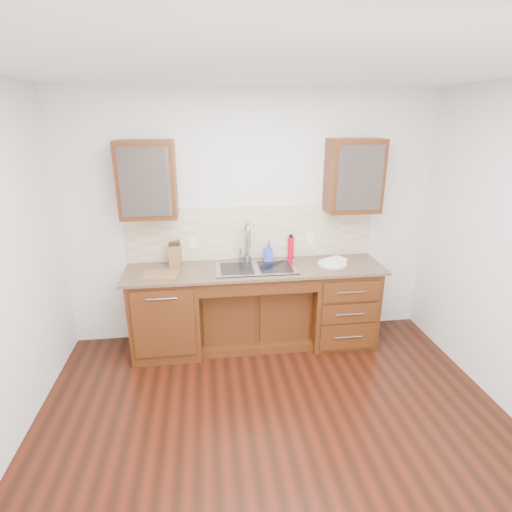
{
  "coord_description": "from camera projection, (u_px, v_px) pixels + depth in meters",
  "views": [
    {
      "loc": [
        -0.5,
        -2.45,
        2.4
      ],
      "look_at": [
        0.0,
        1.4,
        1.05
      ],
      "focal_mm": 28.0,
      "sensor_mm": 36.0,
      "label": 1
    }
  ],
  "objects": [
    {
      "name": "outlet_left",
      "position": [
        193.0,
        243.0,
        4.31
      ],
      "size": [
        0.08,
        0.01,
        0.12
      ],
      "primitive_type": "cube",
      "color": "white",
      "rests_on": "backsplash"
    },
    {
      "name": "water_bottle",
      "position": [
        291.0,
        248.0,
        4.43
      ],
      "size": [
        0.08,
        0.08,
        0.24
      ],
      "primitive_type": "cylinder",
      "rotation": [
        0.0,
        0.0,
        -0.19
      ],
      "color": "red",
      "rests_on": "countertop"
    },
    {
      "name": "faucet",
      "position": [
        247.0,
        244.0,
        4.3
      ],
      "size": [
        0.04,
        0.04,
        0.4
      ],
      "primitive_type": "cylinder",
      "color": "#999993",
      "rests_on": "countertop"
    },
    {
      "name": "upper_cabinet_right",
      "position": [
        354.0,
        176.0,
        4.15
      ],
      "size": [
        0.55,
        0.34,
        0.75
      ],
      "primitive_type": "cube",
      "color": "#593014",
      "rests_on": "wall_back"
    },
    {
      "name": "soap_bottle",
      "position": [
        268.0,
        253.0,
        4.33
      ],
      "size": [
        0.1,
        0.1,
        0.21
      ],
      "primitive_type": "imported",
      "rotation": [
        0.0,
        0.0,
        -0.03
      ],
      "color": "blue",
      "rests_on": "countertop"
    },
    {
      "name": "outlet_right",
      "position": [
        310.0,
        238.0,
        4.47
      ],
      "size": [
        0.08,
        0.01,
        0.12
      ],
      "primitive_type": "cube",
      "color": "white",
      "rests_on": "backsplash"
    },
    {
      "name": "filter_tap",
      "position": [
        269.0,
        250.0,
        4.37
      ],
      "size": [
        0.02,
        0.02,
        0.24
      ],
      "primitive_type": "cylinder",
      "color": "#999993",
      "rests_on": "countertop"
    },
    {
      "name": "ground",
      "position": [
        279.0,
        445.0,
        3.16
      ],
      "size": [
        4.0,
        3.5,
        0.1
      ],
      "primitive_type": "cube",
      "color": "#3C1209"
    },
    {
      "name": "cup_left_a",
      "position": [
        143.0,
        185.0,
        3.91
      ],
      "size": [
        0.13,
        0.13,
        0.09
      ],
      "primitive_type": "imported",
      "rotation": [
        0.0,
        0.0,
        0.12
      ],
      "color": "white",
      "rests_on": "upper_cabinet_left"
    },
    {
      "name": "countertop",
      "position": [
        256.0,
        269.0,
        4.18
      ],
      "size": [
        2.7,
        0.65,
        0.03
      ],
      "primitive_type": "cube",
      "color": "#84705B",
      "rests_on": "base_cabinet_left"
    },
    {
      "name": "cup_right_a",
      "position": [
        350.0,
        181.0,
        4.16
      ],
      "size": [
        0.15,
        0.15,
        0.09
      ],
      "primitive_type": "imported",
      "rotation": [
        0.0,
        0.0,
        0.26
      ],
      "color": "silver",
      "rests_on": "upper_cabinet_right"
    },
    {
      "name": "plate",
      "position": [
        332.0,
        264.0,
        4.27
      ],
      "size": [
        0.32,
        0.32,
        0.02
      ],
      "primitive_type": "cylinder",
      "rotation": [
        0.0,
        0.0,
        0.04
      ],
      "color": "silver",
      "rests_on": "countertop"
    },
    {
      "name": "wall_back",
      "position": [
        251.0,
        218.0,
        4.38
      ],
      "size": [
        4.0,
        0.1,
        2.7
      ],
      "primitive_type": "cube",
      "color": "silver",
      "rests_on": "ground"
    },
    {
      "name": "cup_left_b",
      "position": [
        156.0,
        185.0,
        3.92
      ],
      "size": [
        0.1,
        0.1,
        0.09
      ],
      "primitive_type": "imported",
      "rotation": [
        0.0,
        0.0,
        0.07
      ],
      "color": "white",
      "rests_on": "upper_cabinet_left"
    },
    {
      "name": "knife_block",
      "position": [
        175.0,
        255.0,
        4.24
      ],
      "size": [
        0.13,
        0.2,
        0.22
      ],
      "primitive_type": "cube",
      "rotation": [
        0.0,
        0.0,
        -0.02
      ],
      "color": "#925C26",
      "rests_on": "countertop"
    },
    {
      "name": "ceiling",
      "position": [
        288.0,
        51.0,
        2.24
      ],
      "size": [
        4.0,
        3.5,
        0.1
      ],
      "primitive_type": "cube",
      "color": "white",
      "rests_on": "wall_back"
    },
    {
      "name": "cup_right_b",
      "position": [
        368.0,
        181.0,
        4.19
      ],
      "size": [
        0.12,
        0.12,
        0.09
      ],
      "primitive_type": "imported",
      "rotation": [
        0.0,
        0.0,
        -0.27
      ],
      "color": "white",
      "rests_on": "upper_cabinet_right"
    },
    {
      "name": "base_cabinet_center",
      "position": [
        255.0,
        311.0,
        4.46
      ],
      "size": [
        1.2,
        0.44,
        0.7
      ],
      "primitive_type": "cube",
      "color": "#593014",
      "rests_on": "ground"
    },
    {
      "name": "cutting_board",
      "position": [
        160.0,
        275.0,
        3.97
      ],
      "size": [
        0.38,
        0.28,
        0.02
      ],
      "primitive_type": "cube",
      "rotation": [
        0.0,
        0.0,
        -0.11
      ],
      "color": "#A1693D",
      "rests_on": "countertop"
    },
    {
      "name": "dish_towel",
      "position": [
        335.0,
        260.0,
        4.3
      ],
      "size": [
        0.27,
        0.24,
        0.03
      ],
      "primitive_type": "cube",
      "rotation": [
        0.0,
        0.0,
        0.47
      ],
      "color": "white",
      "rests_on": "plate"
    },
    {
      "name": "backsplash",
      "position": [
        252.0,
        233.0,
        4.37
      ],
      "size": [
        2.7,
        0.02,
        0.59
      ],
      "primitive_type": "cube",
      "color": "beige",
      "rests_on": "wall_back"
    },
    {
      "name": "upper_cabinet_left",
      "position": [
        147.0,
        180.0,
        3.9
      ],
      "size": [
        0.55,
        0.34,
        0.75
      ],
      "primitive_type": "cube",
      "color": "#593014",
      "rests_on": "wall_back"
    },
    {
      "name": "base_cabinet_right",
      "position": [
        340.0,
        303.0,
        4.46
      ],
      "size": [
        0.7,
        0.62,
        0.88
      ],
      "primitive_type": "cube",
      "color": "#593014",
      "rests_on": "ground"
    },
    {
      "name": "base_cabinet_left",
      "position": [
        167.0,
        313.0,
        4.23
      ],
      "size": [
        0.7,
        0.62,
        0.88
      ],
      "primitive_type": "cube",
      "color": "#593014",
      "rests_on": "ground"
    },
    {
      "name": "sink",
      "position": [
        256.0,
        276.0,
        4.19
      ],
      "size": [
        0.84,
        0.46,
        0.19
      ],
      "primitive_type": "cube",
      "color": "#9E9EA5",
      "rests_on": "countertop"
    }
  ]
}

